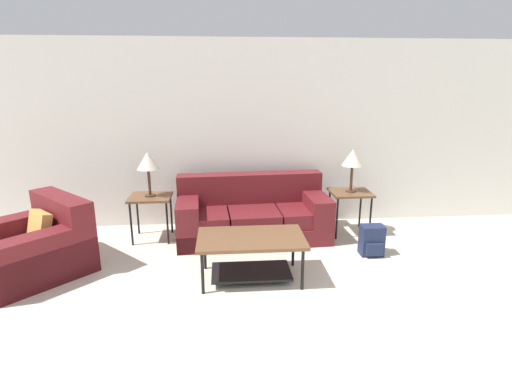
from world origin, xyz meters
TOP-DOWN VIEW (x-y plane):
  - wall_back at (0.00, 4.17)m, footprint 9.04×0.06m
  - couch at (-0.18, 3.57)m, footprint 2.02×0.99m
  - armchair at (-2.63, 2.74)m, footprint 1.46×1.46m
  - coffee_table at (-0.28, 2.38)m, footprint 1.11×0.67m
  - side_table_left at (-1.51, 3.60)m, footprint 0.53×0.48m
  - side_table_right at (1.15, 3.60)m, footprint 0.53×0.48m
  - table_lamp_left at (-1.51, 3.60)m, footprint 0.28×0.28m
  - table_lamp_right at (1.15, 3.60)m, footprint 0.28×0.28m
  - backpack at (1.21, 2.87)m, footprint 0.27×0.27m

SIDE VIEW (x-z plane):
  - backpack at x=1.21m, z-range -0.01..0.36m
  - armchair at x=-2.63m, z-range -0.12..0.68m
  - couch at x=-0.18m, z-range -0.11..0.71m
  - coffee_table at x=-0.28m, z-range 0.11..0.59m
  - side_table_left at x=-1.51m, z-range 0.23..0.83m
  - side_table_right at x=1.15m, z-range 0.23..0.83m
  - table_lamp_left at x=-1.51m, z-range 0.76..1.34m
  - table_lamp_right at x=1.15m, z-range 0.76..1.34m
  - wall_back at x=0.00m, z-range 0.00..2.60m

